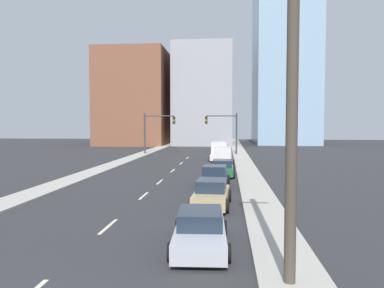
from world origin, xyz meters
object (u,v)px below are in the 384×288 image
(sedan_green, at_px, (222,168))
(sedan_tan, at_px, (211,194))
(utility_pole_right_near, at_px, (292,87))
(sedan_silver, at_px, (200,230))
(box_truck_white, at_px, (219,152))
(traffic_signal_left, at_px, (154,128))
(box_truck_maroon, at_px, (223,158))
(sedan_navy, at_px, (214,177))
(traffic_signal_right, at_px, (227,128))

(sedan_green, bearing_deg, sedan_tan, -91.32)
(utility_pole_right_near, bearing_deg, sedan_silver, 131.31)
(utility_pole_right_near, height_order, sedan_silver, utility_pole_right_near)
(box_truck_white, bearing_deg, traffic_signal_left, 140.15)
(traffic_signal_left, xyz_separation_m, box_truck_white, (9.66, -8.04, -2.87))
(sedan_silver, relative_size, box_truck_white, 0.85)
(sedan_silver, bearing_deg, box_truck_maroon, 85.94)
(sedan_silver, distance_m, sedan_green, 18.77)
(utility_pole_right_near, xyz_separation_m, sedan_tan, (-2.55, 9.76, -4.78))
(utility_pole_right_near, xyz_separation_m, sedan_navy, (-2.61, 15.93, -4.76))
(utility_pole_right_near, distance_m, sedan_silver, 6.31)
(sedan_silver, xyz_separation_m, sedan_navy, (0.08, 12.88, 0.07))
(traffic_signal_right, distance_m, sedan_tan, 33.67)
(traffic_signal_left, height_order, box_truck_maroon, traffic_signal_left)
(sedan_silver, bearing_deg, utility_pole_right_near, -51.47)
(sedan_navy, height_order, sedan_green, sedan_navy)
(traffic_signal_right, height_order, utility_pole_right_near, utility_pole_right_near)
(utility_pole_right_near, distance_m, box_truck_maroon, 28.93)
(utility_pole_right_near, height_order, sedan_navy, utility_pole_right_near)
(utility_pole_right_near, distance_m, sedan_tan, 11.17)
(sedan_navy, distance_m, box_truck_white, 19.30)
(utility_pole_right_near, bearing_deg, sedan_navy, 99.29)
(box_truck_maroon, bearing_deg, sedan_green, -87.06)
(traffic_signal_left, bearing_deg, sedan_tan, -73.72)
(utility_pole_right_near, relative_size, box_truck_white, 1.91)
(utility_pole_right_near, xyz_separation_m, sedan_green, (-2.11, 21.82, -4.83))
(sedan_tan, xyz_separation_m, sedan_navy, (-0.05, 6.17, 0.02))
(sedan_navy, distance_m, sedan_green, 5.91)
(traffic_signal_right, distance_m, sedan_silver, 40.36)
(sedan_silver, bearing_deg, sedan_navy, 86.89)
(box_truck_maroon, relative_size, box_truck_white, 0.95)
(sedan_silver, xyz_separation_m, box_truck_maroon, (0.57, 25.44, 0.32))
(sedan_green, bearing_deg, traffic_signal_right, 89.80)
(sedan_silver, relative_size, box_truck_maroon, 0.90)
(traffic_signal_right, height_order, box_truck_white, traffic_signal_right)
(traffic_signal_right, height_order, sedan_green, traffic_signal_right)
(traffic_signal_right, bearing_deg, sedan_navy, -91.83)
(traffic_signal_left, xyz_separation_m, sedan_silver, (9.66, -40.22, -3.28))
(box_truck_maroon, xyz_separation_m, box_truck_white, (-0.57, 6.73, 0.09))
(traffic_signal_right, relative_size, sedan_navy, 1.36)
(traffic_signal_left, distance_m, box_truck_maroon, 18.21)
(traffic_signal_right, bearing_deg, sedan_silver, -91.35)
(traffic_signal_left, relative_size, traffic_signal_right, 1.00)
(traffic_signal_right, distance_m, sedan_green, 21.70)
(traffic_signal_left, distance_m, sedan_tan, 35.06)
(utility_pole_right_near, relative_size, sedan_tan, 2.37)
(sedan_tan, bearing_deg, utility_pole_right_near, -72.58)
(traffic_signal_right, relative_size, sedan_silver, 1.26)
(sedan_tan, bearing_deg, sedan_green, 90.64)
(traffic_signal_left, height_order, sedan_tan, traffic_signal_left)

